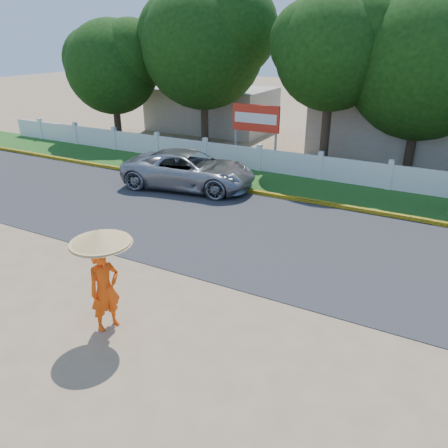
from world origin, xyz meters
The scene contains 11 objects.
ground centered at (0.00, 0.00, 0.00)m, with size 120.00×120.00×0.00m, color #9E8460.
road centered at (0.00, 4.50, 0.01)m, with size 60.00×7.00×0.02m, color #38383A.
grass_verge centered at (0.00, 9.75, 0.01)m, with size 60.00×3.50×0.03m, color #2D601E.
curb centered at (0.00, 8.05, 0.08)m, with size 40.00×0.18×0.16m, color yellow.
fence centered at (0.00, 11.20, 0.55)m, with size 40.00×0.10×1.10m, color silver.
building_near centered at (3.00, 18.00, 1.60)m, with size 10.00×6.00×3.20m, color #B7AD99.
building_far centered at (-10.00, 19.00, 1.40)m, with size 8.00×5.00×2.80m, color #B7AD99.
vehicle centered at (-4.62, 7.48, 0.78)m, with size 2.60×5.65×1.57m, color #929599.
monk_with_parasol centered at (-0.94, -1.72, 1.57)m, with size 1.33×1.33×2.41m.
billboard centered at (-3.73, 12.30, 2.14)m, with size 2.50×0.13×2.95m.
tree_row centered at (2.96, 14.38, 4.98)m, with size 40.29×7.82×8.99m.
Camera 1 is at (5.17, -7.68, 6.05)m, focal length 35.00 mm.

